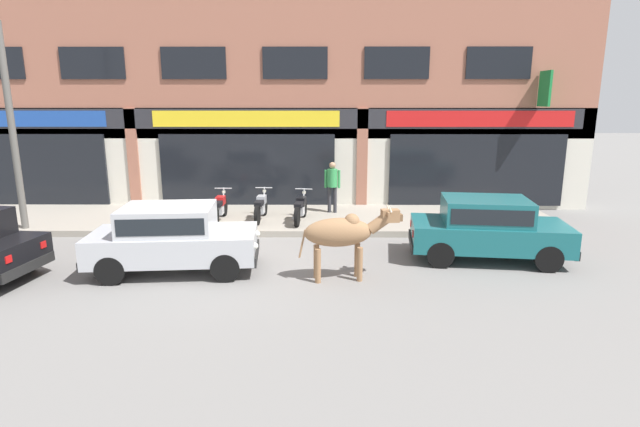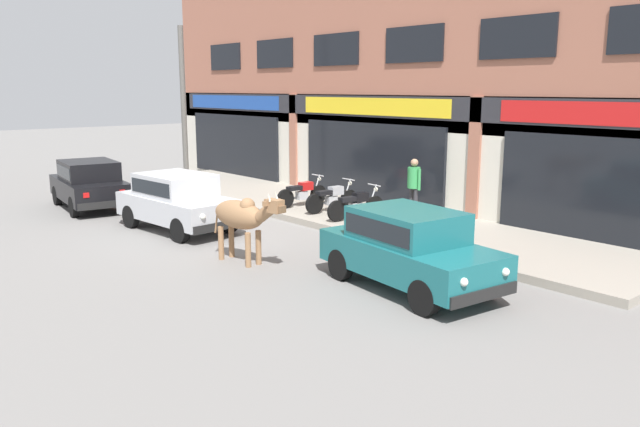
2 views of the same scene
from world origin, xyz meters
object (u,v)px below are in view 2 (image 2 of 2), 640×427
object	(u,v)px
motorcycle_0	(302,193)
utility_pole	(184,109)
car_2	(409,245)
car_1	(89,182)
motorcycle_1	(332,198)
cow	(242,216)
pedestrian	(414,182)
car_0	(177,199)
motorcycle_2	(356,205)

from	to	relation	value
motorcycle_0	utility_pole	size ratio (longest dim) A/B	0.33
car_2	car_1	bearing A→B (deg)	-172.70
motorcycle_1	utility_pole	bearing A→B (deg)	-170.93
cow	pedestrian	size ratio (longest dim) A/B	1.34
pedestrian	utility_pole	bearing A→B (deg)	-166.70
cow	motorcycle_0	xyz separation A→B (m)	(-3.45, 4.43, -0.44)
car_0	pedestrian	bearing A→B (deg)	55.05
cow	car_0	distance (m)	3.70
car_1	car_2	size ratio (longest dim) A/B	1.00
car_2	utility_pole	bearing A→B (deg)	169.79
car_1	cow	bearing A→B (deg)	0.96
car_2	motorcycle_2	size ratio (longest dim) A/B	2.07
car_0	car_2	distance (m)	7.12
cow	motorcycle_0	bearing A→B (deg)	127.91
car_2	motorcycle_0	distance (m)	7.52
pedestrian	car_1	bearing A→B (deg)	-144.42
cow	motorcycle_1	size ratio (longest dim) A/B	1.19
car_0	motorcycle_1	bearing A→B (deg)	70.86
car_0	car_2	size ratio (longest dim) A/B	0.99
car_1	motorcycle_2	size ratio (longest dim) A/B	2.07
motorcycle_2	pedestrian	distance (m)	1.64
motorcycle_1	car_1	bearing A→B (deg)	-141.13
car_0	pedestrian	distance (m)	6.20
utility_pole	pedestrian	bearing A→B (deg)	13.30
motorcycle_1	utility_pole	xyz separation A→B (m)	(-6.45, -1.03, 2.35)
car_2	cow	bearing A→B (deg)	-158.60
cow	motorcycle_1	xyz separation A→B (m)	(-2.25, 4.54, -0.44)
utility_pole	car_0	bearing A→B (deg)	-31.16
car_2	motorcycle_2	xyz separation A→B (m)	(-4.47, 3.01, -0.25)
car_1	pedestrian	xyz separation A→B (m)	(7.94, 5.68, 0.35)
motorcycle_2	utility_pole	world-z (taller)	utility_pole
motorcycle_0	motorcycle_1	xyz separation A→B (m)	(1.20, 0.11, 0.00)
motorcycle_1	motorcycle_2	size ratio (longest dim) A/B	1.00
cow	car_0	xyz separation A→B (m)	(-3.67, 0.47, -0.19)
car_0	car_1	world-z (taller)	same
cow	car_1	bearing A→B (deg)	-179.04
car_0	utility_pole	distance (m)	6.25
car_1	motorcycle_0	size ratio (longest dim) A/B	2.07
cow	utility_pole	world-z (taller)	utility_pole
car_0	car_1	xyz separation A→B (m)	(-4.39, -0.60, 0.00)
car_0	motorcycle_2	size ratio (longest dim) A/B	2.05
motorcycle_2	utility_pole	size ratio (longest dim) A/B	0.33
car_2	utility_pole	distance (m)	12.48
motorcycle_0	pedestrian	world-z (taller)	pedestrian
pedestrian	utility_pole	distance (m)	8.99
car_1	pedestrian	distance (m)	9.76
utility_pole	motorcycle_2	bearing A→B (deg)	6.18
motorcycle_0	pedestrian	xyz separation A→B (m)	(3.33, 1.11, 0.60)
pedestrian	car_0	bearing A→B (deg)	-124.95
car_0	motorcycle_2	bearing A→B (deg)	56.11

